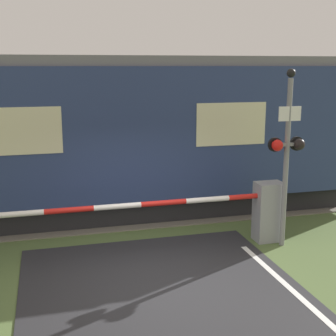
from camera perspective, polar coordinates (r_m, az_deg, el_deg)
ground_plane at (r=8.83m, az=-1.47°, el=-13.42°), size 80.00×80.00×0.00m
track_bed at (r=12.72m, az=-5.95°, el=-5.15°), size 36.00×3.20×0.13m
train at (r=12.14m, az=-17.21°, el=3.49°), size 17.82×2.99×4.07m
crossing_barrier at (r=10.44m, az=9.79°, el=-5.12°), size 6.18×0.44×1.33m
signal_post at (r=10.10m, az=14.32°, el=2.32°), size 0.81×0.26×3.78m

